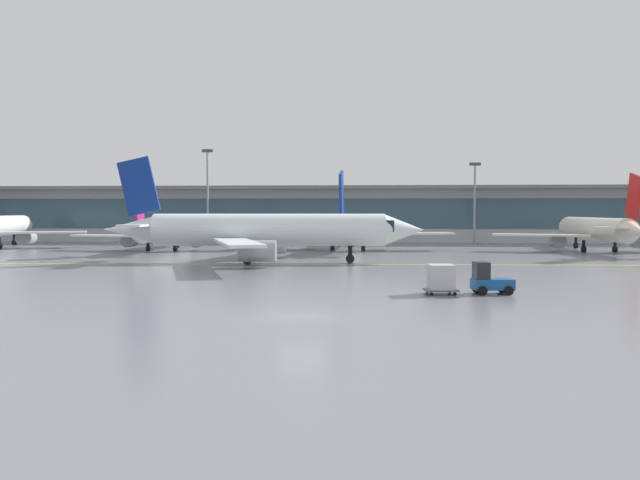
# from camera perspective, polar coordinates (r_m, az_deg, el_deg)

# --- Properties ---
(ground_plane) EXTENTS (400.00, 400.00, 0.00)m
(ground_plane) POSITION_cam_1_polar(r_m,az_deg,el_deg) (33.58, -1.68, -6.73)
(ground_plane) COLOR slate
(taxiway_centreline_stripe) EXTENTS (109.94, 4.47, 0.01)m
(taxiway_centreline_stripe) POSITION_cam_1_polar(r_m,az_deg,el_deg) (65.79, -4.74, -2.14)
(taxiway_centreline_stripe) COLOR yellow
(taxiway_centreline_stripe) RESTS_ON ground_plane
(terminal_concourse) EXTENTS (184.32, 11.00, 9.60)m
(terminal_concourse) POSITION_cam_1_polar(r_m,az_deg,el_deg) (113.25, 2.21, 2.35)
(terminal_concourse) COLOR #B2B7BC
(terminal_concourse) RESTS_ON ground_plane
(gate_airplane_1) EXTENTS (25.36, 27.24, 9.03)m
(gate_airplane_1) POSITION_cam_1_polar(r_m,az_deg,el_deg) (90.72, -13.57, 0.81)
(gate_airplane_1) COLOR white
(gate_airplane_1) RESTS_ON ground_plane
(gate_airplane_2) EXTENTS (28.90, 31.09, 10.30)m
(gate_airplane_2) POSITION_cam_1_polar(r_m,az_deg,el_deg) (89.80, 2.54, 1.11)
(gate_airplane_2) COLOR silver
(gate_airplane_2) RESTS_ON ground_plane
(gate_airplane_3) EXTENTS (27.56, 29.54, 9.81)m
(gate_airplane_3) POSITION_cam_1_polar(r_m,az_deg,el_deg) (93.22, 23.12, 0.87)
(gate_airplane_3) COLOR silver
(gate_airplane_3) RESTS_ON ground_plane
(taxiing_regional_jet) EXTENTS (33.56, 31.22, 11.12)m
(taxiing_regional_jet) POSITION_cam_1_polar(r_m,az_deg,el_deg) (67.62, -4.87, 0.81)
(taxiing_regional_jet) COLOR white
(taxiing_regional_jet) RESTS_ON ground_plane
(baggage_tug) EXTENTS (2.73, 1.85, 2.10)m
(baggage_tug) POSITION_cam_1_polar(r_m,az_deg,el_deg) (43.69, 14.66, -3.46)
(baggage_tug) COLOR #194C8C
(baggage_tug) RESTS_ON ground_plane
(cargo_dolly_lead) EXTENTS (2.25, 1.81, 1.94)m
(cargo_dolly_lead) POSITION_cam_1_polar(r_m,az_deg,el_deg) (42.87, 10.60, -3.32)
(cargo_dolly_lead) COLOR #595B60
(cargo_dolly_lead) RESTS_ON ground_plane
(apron_light_mast_1) EXTENTS (1.80, 0.36, 15.42)m
(apron_light_mast_1) POSITION_cam_1_polar(r_m,az_deg,el_deg) (107.40, -9.86, 4.15)
(apron_light_mast_1) COLOR gray
(apron_light_mast_1) RESTS_ON ground_plane
(apron_light_mast_2) EXTENTS (1.80, 0.36, 13.20)m
(apron_light_mast_2) POSITION_cam_1_polar(r_m,az_deg,el_deg) (107.83, 13.46, 3.52)
(apron_light_mast_2) COLOR gray
(apron_light_mast_2) RESTS_ON ground_plane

